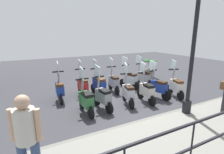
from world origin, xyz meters
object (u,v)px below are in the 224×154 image
(scooter_far_4, at_px, (83,85))
(scooter_far_3, at_px, (99,84))
(scooter_near_1, at_px, (158,87))
(scooter_far_1, at_px, (130,79))
(scooter_far_0, at_px, (143,77))
(scooter_near_4, at_px, (103,96))
(scooter_near_0, at_px, (176,86))
(scooter_near_5, at_px, (86,100))
(scooter_near_3, at_px, (128,92))
(scooter_far_5, at_px, (60,89))
(lamp_post_near, at_px, (192,57))
(pedestrian_distant, at_px, (26,136))
(scooter_near_2, at_px, (146,90))
(scooter_far_2, at_px, (114,82))
(potted_palm, at_px, (149,70))

(scooter_far_4, bearing_deg, scooter_far_3, -103.17)
(scooter_near_1, relative_size, scooter_far_1, 1.00)
(scooter_far_0, bearing_deg, scooter_near_4, 105.78)
(scooter_near_0, relative_size, scooter_near_1, 1.00)
(scooter_near_5, bearing_deg, scooter_near_3, -91.62)
(scooter_near_1, distance_m, scooter_far_5, 3.94)
(scooter_near_5, relative_size, scooter_far_3, 1.00)
(lamp_post_near, relative_size, scooter_near_3, 2.63)
(pedestrian_distant, bearing_deg, scooter_near_4, 163.39)
(lamp_post_near, height_order, scooter_near_2, lamp_post_near)
(scooter_near_3, xyz_separation_m, scooter_near_4, (0.04, 1.02, 0.00))
(scooter_near_2, xyz_separation_m, scooter_near_5, (0.15, 2.39, 0.00))
(scooter_near_2, xyz_separation_m, scooter_far_2, (1.67, 0.52, 0.00))
(scooter_near_2, bearing_deg, scooter_near_0, -86.87)
(scooter_near_1, distance_m, scooter_near_5, 3.09)
(pedestrian_distant, height_order, scooter_near_1, pedestrian_distant)
(scooter_near_3, xyz_separation_m, scooter_far_0, (1.61, -1.96, 0.00))
(pedestrian_distant, distance_m, potted_palm, 8.93)
(lamp_post_near, xyz_separation_m, scooter_far_1, (3.38, -0.07, -1.45))
(potted_palm, xyz_separation_m, scooter_near_5, (-3.07, 5.19, 0.04))
(potted_palm, bearing_deg, scooter_near_0, 158.28)
(scooter_far_3, bearing_deg, scooter_near_0, -131.69)
(scooter_near_5, relative_size, scooter_far_0, 1.00)
(scooter_near_1, relative_size, scooter_near_2, 1.00)
(scooter_near_4, height_order, scooter_far_0, same)
(lamp_post_near, bearing_deg, scooter_far_0, -14.37)
(scooter_far_2, bearing_deg, scooter_far_0, -79.87)
(scooter_near_4, xyz_separation_m, scooter_far_3, (1.46, -0.50, 0.00))
(lamp_post_near, height_order, scooter_far_0, lamp_post_near)
(scooter_near_0, xyz_separation_m, scooter_far_0, (1.85, 0.27, 0.00))
(scooter_near_2, bearing_deg, scooter_far_0, -27.91)
(potted_palm, bearing_deg, scooter_far_0, 132.53)
(scooter_far_4, bearing_deg, scooter_far_5, 96.82)
(pedestrian_distant, bearing_deg, scooter_far_0, 154.75)
(scooter_far_3, bearing_deg, potted_palm, -78.23)
(scooter_near_2, xyz_separation_m, scooter_far_4, (1.82, 1.93, 0.00))
(scooter_near_4, bearing_deg, scooter_far_2, -46.76)
(scooter_far_1, distance_m, scooter_far_2, 0.95)
(pedestrian_distant, relative_size, scooter_far_0, 1.03)
(scooter_near_3, bearing_deg, pedestrian_distant, 139.64)
(scooter_near_0, bearing_deg, scooter_near_2, 103.83)
(scooter_near_4, bearing_deg, scooter_far_0, -68.96)
(scooter_far_1, distance_m, scooter_far_3, 1.70)
(scooter_near_0, distance_m, scooter_far_3, 3.25)
(potted_palm, height_order, scooter_far_4, scooter_far_4)
(scooter_near_4, xyz_separation_m, scooter_near_5, (-0.03, 0.62, 0.00))
(scooter_near_2, height_order, scooter_far_3, same)
(lamp_post_near, xyz_separation_m, potted_palm, (4.80, -2.45, -1.49))
(pedestrian_distant, height_order, scooter_far_4, pedestrian_distant)
(pedestrian_distant, height_order, scooter_near_4, pedestrian_distant)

